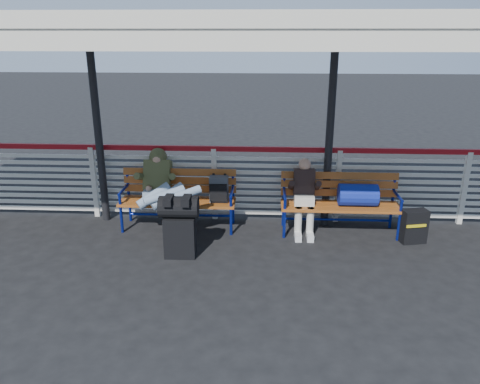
# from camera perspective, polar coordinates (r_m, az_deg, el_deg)

# --- Properties ---
(ground) EXTENTS (60.00, 60.00, 0.00)m
(ground) POSITION_cam_1_polar(r_m,az_deg,el_deg) (6.17, -4.94, -9.90)
(ground) COLOR black
(ground) RESTS_ON ground
(fence) EXTENTS (12.08, 0.08, 1.24)m
(fence) POSITION_cam_1_polar(r_m,az_deg,el_deg) (7.65, -3.15, 1.38)
(fence) COLOR silver
(fence) RESTS_ON ground
(canopy) EXTENTS (12.60, 3.60, 3.16)m
(canopy) POSITION_cam_1_polar(r_m,az_deg,el_deg) (6.26, -4.63, 19.57)
(canopy) COLOR silver
(canopy) RESTS_ON ground
(luggage_stack) EXTENTS (0.54, 0.31, 0.88)m
(luggage_stack) POSITION_cam_1_polar(r_m,az_deg,el_deg) (6.45, -7.39, -3.92)
(luggage_stack) COLOR black
(luggage_stack) RESTS_ON ground
(bench_left) EXTENTS (1.80, 0.56, 0.92)m
(bench_left) POSITION_cam_1_polar(r_m,az_deg,el_deg) (7.38, -6.39, -0.06)
(bench_left) COLOR #AE5C21
(bench_left) RESTS_ON ground
(bench_right) EXTENTS (1.80, 0.56, 0.92)m
(bench_right) POSITION_cam_1_polar(r_m,az_deg,el_deg) (7.30, 13.10, -0.53)
(bench_right) COLOR #AE5C21
(bench_right) RESTS_ON ground
(traveler_man) EXTENTS (0.94, 1.64, 0.77)m
(traveler_man) POSITION_cam_1_polar(r_m,az_deg,el_deg) (7.06, -9.25, 0.18)
(traveler_man) COLOR #7C8EA7
(traveler_man) RESTS_ON ground
(companion_person) EXTENTS (0.32, 0.66, 1.15)m
(companion_person) POSITION_cam_1_polar(r_m,az_deg,el_deg) (7.20, 7.83, -0.44)
(companion_person) COLOR beige
(companion_person) RESTS_ON ground
(suitcase_side) EXTENTS (0.40, 0.29, 0.51)m
(suitcase_side) POSITION_cam_1_polar(r_m,az_deg,el_deg) (7.36, 20.41, -3.93)
(suitcase_side) COLOR black
(suitcase_side) RESTS_ON ground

